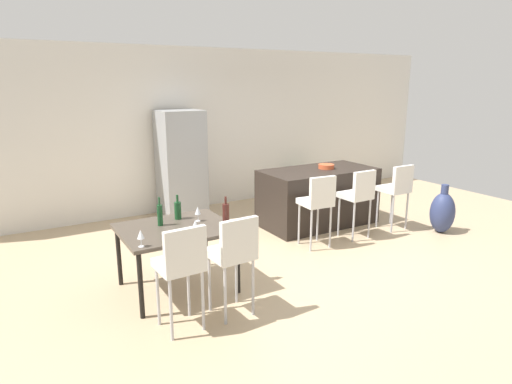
# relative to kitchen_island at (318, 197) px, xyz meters

# --- Properties ---
(ground_plane) EXTENTS (10.00, 10.00, 0.00)m
(ground_plane) POSITION_rel_kitchen_island_xyz_m (-0.77, -0.79, -0.46)
(ground_plane) COLOR tan
(back_wall) EXTENTS (10.00, 0.12, 2.90)m
(back_wall) POSITION_rel_kitchen_island_xyz_m (-0.77, 2.03, 0.99)
(back_wall) COLOR silver
(back_wall) RESTS_ON ground_plane
(kitchen_island) EXTENTS (1.87, 0.95, 0.92)m
(kitchen_island) POSITION_rel_kitchen_island_xyz_m (0.00, 0.00, 0.00)
(kitchen_island) COLOR black
(kitchen_island) RESTS_ON ground_plane
(bar_chair_left) EXTENTS (0.43, 0.43, 1.05)m
(bar_chair_left) POSITION_rel_kitchen_island_xyz_m (-0.68, -0.86, 0.24)
(bar_chair_left) COLOR silver
(bar_chair_left) RESTS_ON ground_plane
(bar_chair_middle) EXTENTS (0.41, 0.41, 1.05)m
(bar_chair_middle) POSITION_rel_kitchen_island_xyz_m (0.07, -0.86, 0.24)
(bar_chair_middle) COLOR silver
(bar_chair_middle) RESTS_ON ground_plane
(bar_chair_right) EXTENTS (0.40, 0.40, 1.05)m
(bar_chair_right) POSITION_rel_kitchen_island_xyz_m (0.88, -0.86, 0.24)
(bar_chair_right) COLOR silver
(bar_chair_right) RESTS_ON ground_plane
(dining_table) EXTENTS (1.21, 0.99, 0.74)m
(dining_table) POSITION_rel_kitchen_island_xyz_m (-2.85, -1.09, 0.21)
(dining_table) COLOR #4C4238
(dining_table) RESTS_ON ground_plane
(dining_chair_near) EXTENTS (0.42, 0.42, 1.05)m
(dining_chair_near) POSITION_rel_kitchen_island_xyz_m (-3.12, -1.95, 0.24)
(dining_chair_near) COLOR silver
(dining_chair_near) RESTS_ON ground_plane
(dining_chair_far) EXTENTS (0.42, 0.42, 1.05)m
(dining_chair_far) POSITION_rel_kitchen_island_xyz_m (-2.58, -1.95, 0.24)
(dining_chair_far) COLOR silver
(dining_chair_far) RESTS_ON ground_plane
(wine_bottle_inner) EXTENTS (0.08, 0.08, 0.29)m
(wine_bottle_inner) POSITION_rel_kitchen_island_xyz_m (-2.73, -0.82, 0.39)
(wine_bottle_inner) COLOR #194723
(wine_bottle_inner) RESTS_ON dining_table
(wine_bottle_far) EXTENTS (0.06, 0.06, 0.33)m
(wine_bottle_far) POSITION_rel_kitchen_island_xyz_m (-2.98, -0.95, 0.41)
(wine_bottle_far) COLOR #194723
(wine_bottle_far) RESTS_ON dining_table
(wine_bottle_near) EXTENTS (0.08, 0.08, 0.32)m
(wine_bottle_near) POSITION_rel_kitchen_island_xyz_m (-2.32, -1.26, 0.40)
(wine_bottle_near) COLOR #471E19
(wine_bottle_near) RESTS_ON dining_table
(wine_glass_left) EXTENTS (0.07, 0.07, 0.17)m
(wine_glass_left) POSITION_rel_kitchen_island_xyz_m (-2.78, -1.47, 0.40)
(wine_glass_left) COLOR silver
(wine_glass_left) RESTS_ON dining_table
(wine_glass_middle) EXTENTS (0.07, 0.07, 0.17)m
(wine_glass_middle) POSITION_rel_kitchen_island_xyz_m (-3.36, -1.49, 0.40)
(wine_glass_middle) COLOR silver
(wine_glass_middle) RESTS_ON dining_table
(wine_glass_right) EXTENTS (0.07, 0.07, 0.17)m
(wine_glass_right) POSITION_rel_kitchen_island_xyz_m (-2.56, -1.02, 0.40)
(wine_glass_right) COLOR silver
(wine_glass_right) RESTS_ON dining_table
(refrigerator) EXTENTS (0.72, 0.68, 1.84)m
(refrigerator) POSITION_rel_kitchen_island_xyz_m (-1.75, 1.59, 0.46)
(refrigerator) COLOR #939699
(refrigerator) RESTS_ON ground_plane
(fruit_bowl) EXTENTS (0.26, 0.26, 0.07)m
(fruit_bowl) POSITION_rel_kitchen_island_xyz_m (0.15, -0.00, 0.50)
(fruit_bowl) COLOR #C6512D
(fruit_bowl) RESTS_ON kitchen_island
(floor_vase) EXTENTS (0.37, 0.37, 0.77)m
(floor_vase) POSITION_rel_kitchen_island_xyz_m (1.41, -1.33, -0.13)
(floor_vase) COLOR navy
(floor_vase) RESTS_ON ground_plane
(potted_plant) EXTENTS (0.38, 0.38, 0.58)m
(potted_plant) POSITION_rel_kitchen_island_xyz_m (0.91, 1.58, -0.12)
(potted_plant) COLOR beige
(potted_plant) RESTS_ON ground_plane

